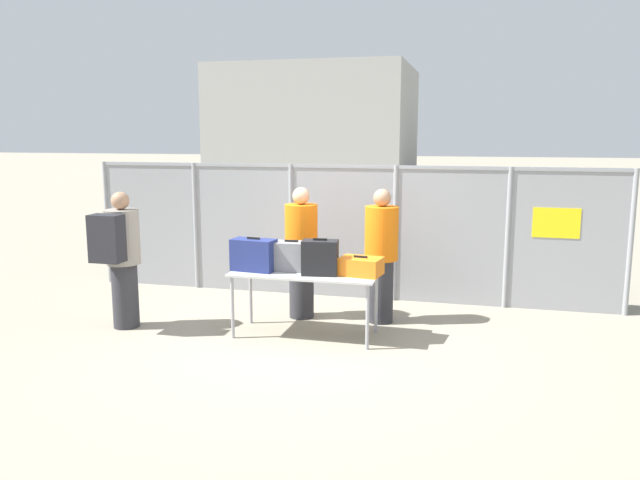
% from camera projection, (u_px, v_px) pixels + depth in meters
% --- Properties ---
extents(ground_plane, '(120.00, 120.00, 0.00)m').
position_uv_depth(ground_plane, '(304.00, 341.00, 7.20)').
color(ground_plane, gray).
extents(fence_section, '(7.71, 0.07, 1.93)m').
position_uv_depth(fence_section, '(344.00, 229.00, 8.97)').
color(fence_section, gray).
rests_on(fence_section, ground_plane).
extents(inspection_table, '(1.71, 0.72, 0.77)m').
position_uv_depth(inspection_table, '(305.00, 278.00, 7.27)').
color(inspection_table, '#B2B2AD').
rests_on(inspection_table, ground_plane).
extents(suitcase_navy, '(0.54, 0.31, 0.40)m').
position_uv_depth(suitcase_navy, '(254.00, 255.00, 7.33)').
color(suitcase_navy, navy).
rests_on(suitcase_navy, inspection_table).
extents(suitcase_grey, '(0.45, 0.29, 0.37)m').
position_uv_depth(suitcase_grey, '(291.00, 256.00, 7.34)').
color(suitcase_grey, slate).
rests_on(suitcase_grey, inspection_table).
extents(suitcase_black, '(0.43, 0.29, 0.42)m').
position_uv_depth(suitcase_black, '(320.00, 258.00, 7.11)').
color(suitcase_black, black).
rests_on(suitcase_black, inspection_table).
extents(suitcase_orange, '(0.51, 0.42, 0.22)m').
position_uv_depth(suitcase_orange, '(360.00, 266.00, 7.11)').
color(suitcase_orange, orange).
rests_on(suitcase_orange, inspection_table).
extents(traveler_hooded, '(0.41, 0.64, 1.68)m').
position_uv_depth(traveler_hooded, '(120.00, 255.00, 7.52)').
color(traveler_hooded, '#2D2D33').
rests_on(traveler_hooded, ground_plane).
extents(security_worker_near, '(0.42, 0.42, 1.69)m').
position_uv_depth(security_worker_near, '(301.00, 251.00, 8.00)').
color(security_worker_near, '#2D2D33').
rests_on(security_worker_near, ground_plane).
extents(security_worker_far, '(0.42, 0.42, 1.69)m').
position_uv_depth(security_worker_far, '(381.00, 254.00, 7.79)').
color(security_worker_far, '#2D2D33').
rests_on(security_worker_far, ground_plane).
extents(utility_trailer, '(3.56, 1.96, 0.62)m').
position_uv_depth(utility_trailer, '(486.00, 259.00, 10.00)').
color(utility_trailer, '#4C6B47').
rests_on(utility_trailer, ground_plane).
extents(distant_hangar, '(10.90, 9.19, 6.14)m').
position_uv_depth(distant_hangar, '(318.00, 121.00, 36.88)').
color(distant_hangar, '#999993').
rests_on(distant_hangar, ground_plane).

